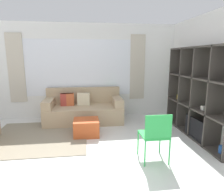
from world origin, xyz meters
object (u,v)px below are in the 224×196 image
(couch_main, at_px, (84,110))
(folding_chair, at_px, (155,133))
(ottoman, at_px, (86,127))
(shelving_unit, at_px, (201,94))

(couch_main, distance_m, folding_chair, 2.69)
(ottoman, distance_m, folding_chair, 1.80)
(shelving_unit, relative_size, couch_main, 1.14)
(shelving_unit, height_order, couch_main, shelving_unit)
(couch_main, height_order, ottoman, couch_main)
(shelving_unit, bearing_deg, couch_main, 150.89)
(couch_main, height_order, folding_chair, couch_main)
(shelving_unit, distance_m, ottoman, 2.64)
(couch_main, relative_size, ottoman, 3.67)
(shelving_unit, relative_size, folding_chair, 2.73)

